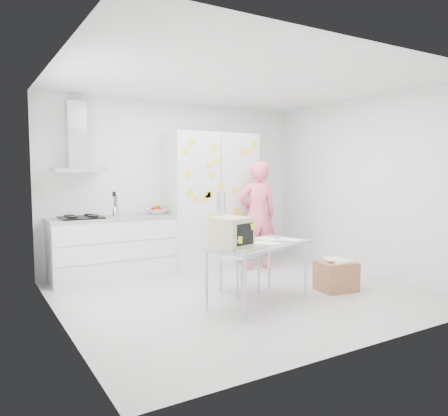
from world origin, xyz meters
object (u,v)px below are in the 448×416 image
desk (242,239)px  cardboard_box (336,276)px  person (257,215)px  chair (236,251)px

desk → cardboard_box: size_ratio=2.74×
person → chair: person is taller
person → cardboard_box: bearing=111.2°
person → cardboard_box: size_ratio=3.21×
person → chair: (-1.01, -0.96, -0.33)m
cardboard_box → person: bearing=95.6°
desk → chair: desk is taller
desk → cardboard_box: desk is taller
desk → cardboard_box: (1.48, -0.03, -0.61)m
chair → person: bearing=38.1°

